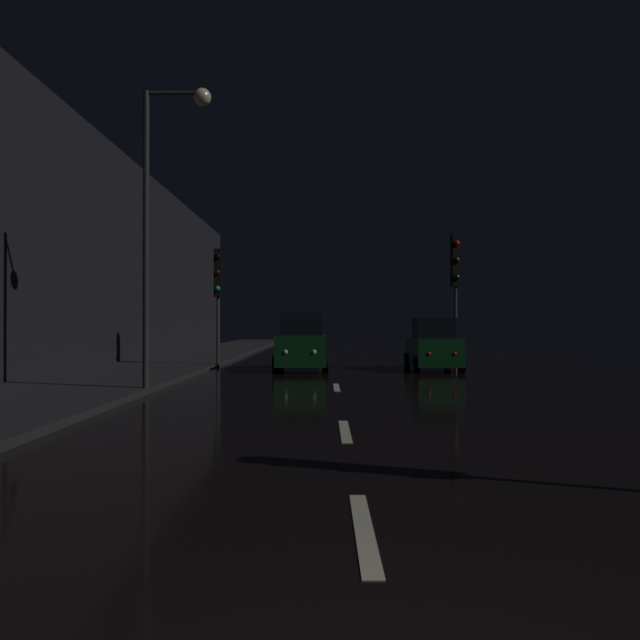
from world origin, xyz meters
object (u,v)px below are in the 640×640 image
object	(u,v)px
traffic_light_far_right	(456,272)
streetlamp_overhead	(164,193)
traffic_light_far_left	(218,282)
car_approaching_headlights	(302,344)
car_parked_right_far	(433,346)

from	to	relation	value
traffic_light_far_right	streetlamp_overhead	world-z (taller)	streetlamp_overhead
traffic_light_far_left	car_approaching_headlights	world-z (taller)	traffic_light_far_left
car_parked_right_far	traffic_light_far_left	bearing A→B (deg)	81.60
streetlamp_overhead	car_parked_right_far	distance (m)	12.49
traffic_light_far_left	traffic_light_far_right	bearing A→B (deg)	76.82
streetlamp_overhead	traffic_light_far_right	bearing A→B (deg)	42.91
traffic_light_far_left	car_parked_right_far	bearing A→B (deg)	77.83
traffic_light_far_left	streetlamp_overhead	xyz separation A→B (m)	(0.24, -9.80, 1.58)
car_approaching_headlights	streetlamp_overhead	bearing A→B (deg)	-20.35
car_approaching_headlights	car_parked_right_far	world-z (taller)	car_approaching_headlights
traffic_light_far_left	streetlamp_overhead	distance (m)	9.93
car_approaching_headlights	traffic_light_far_left	bearing A→B (deg)	-111.04
streetlamp_overhead	car_parked_right_far	world-z (taller)	streetlamp_overhead
traffic_light_far_right	car_parked_right_far	bearing A→B (deg)	-113.69
traffic_light_far_right	car_parked_right_far	xyz separation A→B (m)	(-0.80, 0.28, -2.79)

